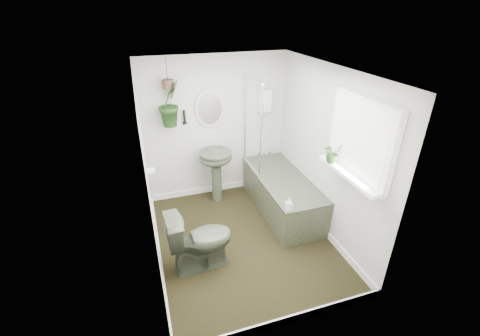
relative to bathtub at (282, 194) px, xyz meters
name	(u,v)px	position (x,y,z in m)	size (l,w,h in m)	color
floor	(243,240)	(-0.80, -0.50, -0.30)	(2.30, 2.80, 0.02)	black
ceiling	(244,70)	(-0.80, -0.50, 2.02)	(2.30, 2.80, 0.02)	white
wall_back	(216,128)	(-0.80, 0.91, 0.86)	(2.30, 0.02, 2.30)	silver
wall_front	(295,237)	(-0.80, -1.91, 0.86)	(2.30, 0.02, 2.30)	silver
wall_left	(147,180)	(-1.96, -0.50, 0.86)	(0.02, 2.80, 2.30)	silver
wall_right	(326,154)	(0.36, -0.50, 0.86)	(0.02, 2.80, 2.30)	silver
skirting	(243,236)	(-0.80, -0.50, -0.24)	(2.30, 2.80, 0.10)	white
bathtub	(282,194)	(0.00, 0.00, 0.00)	(0.72, 1.72, 0.58)	#3A4232
bath_screen	(252,126)	(-0.33, 0.49, 0.99)	(0.04, 0.72, 1.40)	silver
shower_box	(265,101)	(0.00, 0.84, 1.26)	(0.20, 0.10, 0.35)	white
oval_mirror	(210,108)	(-0.89, 0.87, 1.21)	(0.46, 0.03, 0.62)	beige
wall_sconce	(184,117)	(-1.29, 0.86, 1.11)	(0.04, 0.04, 0.22)	black
toilet_roll_holder	(151,172)	(-1.90, 0.20, 0.61)	(0.11, 0.11, 0.11)	white
window_recess	(361,139)	(0.29, -1.20, 1.36)	(0.08, 1.00, 0.90)	white
window_sill	(349,174)	(0.22, -1.20, 0.94)	(0.18, 1.00, 0.04)	white
window_blinds	(357,139)	(0.24, -1.20, 1.36)	(0.01, 0.86, 0.76)	white
toilet	(200,240)	(-1.45, -0.80, 0.11)	(0.44, 0.78, 0.79)	#3A4232
pedestal_sink	(216,176)	(-0.89, 0.60, 0.15)	(0.52, 0.44, 0.88)	#3A4232
sill_plant	(332,153)	(0.17, -0.90, 1.08)	(0.22, 0.19, 0.24)	black
hanging_plant	(170,103)	(-1.50, 0.75, 1.37)	(0.37, 0.30, 0.67)	black
soap_bottle	(289,204)	(-0.29, -0.79, 0.38)	(0.08, 0.08, 0.17)	#2B2525
hanging_pot	(168,84)	(-1.50, 0.75, 1.65)	(0.16, 0.16, 0.12)	#473427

